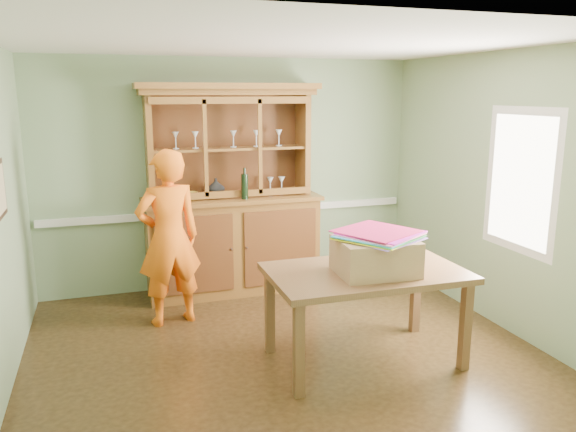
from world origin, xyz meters
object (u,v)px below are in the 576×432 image
object	(u,v)px
dining_table	(365,281)
person	(169,238)
china_hutch	(232,221)
cardboard_box	(375,256)

from	to	relation	value
dining_table	person	distance (m)	2.03
china_hutch	dining_table	bearing A→B (deg)	-72.02
cardboard_box	dining_table	bearing A→B (deg)	107.15
cardboard_box	person	world-z (taller)	person
china_hutch	person	distance (m)	1.11
dining_table	person	xyz separation A→B (m)	(-1.50, 1.37, 0.16)
cardboard_box	china_hutch	bearing A→B (deg)	107.95
dining_table	cardboard_box	distance (m)	0.27
china_hutch	dining_table	world-z (taller)	china_hutch
cardboard_box	person	size ratio (longest dim) A/B	0.36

